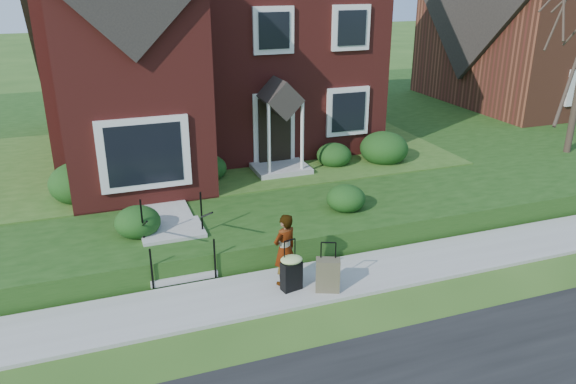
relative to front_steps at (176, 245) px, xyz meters
name	(u,v)px	position (x,y,z in m)	size (l,w,h in m)	color
ground	(312,285)	(2.50, -1.84, -0.47)	(120.00, 120.00, 0.00)	#2D5119
sidewalk	(312,283)	(2.50, -1.84, -0.43)	(60.00, 1.60, 0.08)	#9E9B93
terrace	(301,128)	(6.50, 9.06, -0.17)	(44.00, 20.00, 0.60)	#1A3D10
walkway	(156,191)	(0.00, 3.16, 0.16)	(1.20, 6.00, 0.06)	#9E9B93
main_house	(196,1)	(2.29, 7.76, 4.79)	(10.40, 10.20, 9.40)	maroon
front_steps	(176,245)	(0.00, 0.00, 0.00)	(1.40, 2.02, 1.50)	#9E9B93
foundation_shrubs	(244,168)	(2.42, 2.94, 0.59)	(10.47, 4.41, 1.09)	#143811
woman	(285,250)	(1.95, -1.71, 0.38)	(0.57, 0.37, 1.55)	#999999
suitcase_black	(291,271)	(1.99, -1.99, 0.03)	(0.52, 0.45, 1.10)	black
suitcase_olive	(328,275)	(2.67, -2.27, -0.04)	(0.55, 0.44, 1.05)	brown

